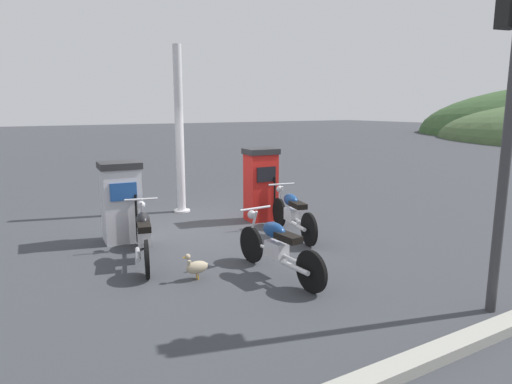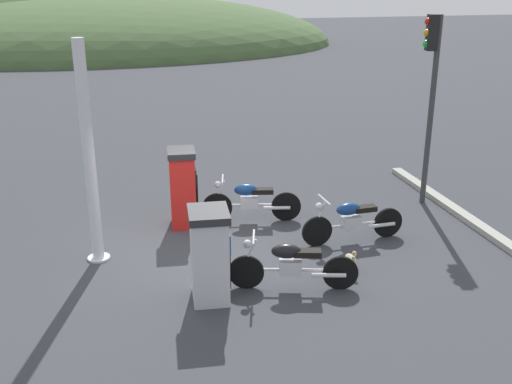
{
  "view_description": "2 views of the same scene",
  "coord_description": "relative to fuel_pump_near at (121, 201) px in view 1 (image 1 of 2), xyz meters",
  "views": [
    {
      "loc": [
        8.18,
        -3.7,
        2.47
      ],
      "look_at": [
        1.4,
        0.47,
        0.98
      ],
      "focal_mm": 31.69,
      "sensor_mm": 36.0,
      "label": 1
    },
    {
      "loc": [
        -1.49,
        -9.83,
        4.82
      ],
      "look_at": [
        1.01,
        -0.02,
        1.16
      ],
      "focal_mm": 42.25,
      "sensor_mm": 36.0,
      "label": 2
    }
  ],
  "objects": [
    {
      "name": "ground_plane",
      "position": [
        0.11,
        1.53,
        -0.76
      ],
      "size": [
        120.0,
        120.0,
        0.0
      ],
      "primitive_type": "plane",
      "color": "#383A3F"
    },
    {
      "name": "fuel_pump_near",
      "position": [
        0.0,
        0.0,
        0.0
      ],
      "size": [
        0.71,
        0.79,
        1.49
      ],
      "color": "silver",
      "rests_on": "ground"
    },
    {
      "name": "fuel_pump_far",
      "position": [
        -0.0,
        3.06,
        0.05
      ],
      "size": [
        0.63,
        0.74,
        1.59
      ],
      "color": "red",
      "rests_on": "ground"
    },
    {
      "name": "motorcycle_near_pump",
      "position": [
        1.32,
        -0.02,
        -0.3
      ],
      "size": [
        2.04,
        0.82,
        0.93
      ],
      "color": "black",
      "rests_on": "ground"
    },
    {
      "name": "motorcycle_far_pump",
      "position": [
        1.36,
        2.93,
        -0.28
      ],
      "size": [
        2.0,
        0.72,
        0.95
      ],
      "color": "black",
      "rests_on": "ground"
    },
    {
      "name": "motorcycle_extra",
      "position": [
        2.99,
        1.46,
        -0.3
      ],
      "size": [
        2.06,
        0.56,
        0.93
      ],
      "color": "black",
      "rests_on": "ground"
    },
    {
      "name": "wandering_duck",
      "position": [
        2.52,
        0.37,
        -0.56
      ],
      "size": [
        0.17,
        0.41,
        0.41
      ],
      "color": "tan",
      "rests_on": "ground"
    },
    {
      "name": "roadside_traffic_light",
      "position": [
        5.3,
        3.05,
        2.0
      ],
      "size": [
        0.4,
        0.28,
        4.07
      ],
      "color": "#38383A",
      "rests_on": "ground"
    },
    {
      "name": "canopy_support_pole",
      "position": [
        -1.71,
        1.88,
        1.11
      ],
      "size": [
        0.4,
        0.4,
        3.88
      ],
      "color": "silver",
      "rests_on": "ground"
    },
    {
      "name": "road_edge_kerb",
      "position": [
        5.72,
        1.53,
        -0.7
      ],
      "size": [
        0.38,
        7.27,
        0.12
      ],
      "color": "#9E9E93",
      "rests_on": "ground"
    }
  ]
}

